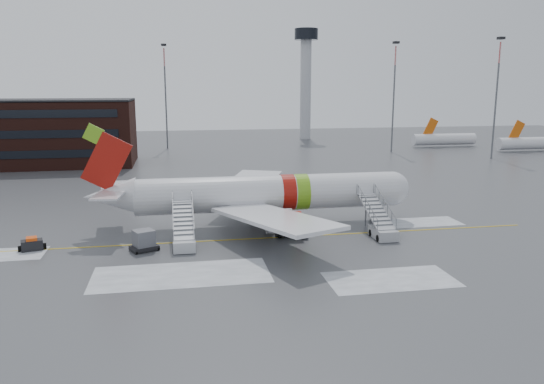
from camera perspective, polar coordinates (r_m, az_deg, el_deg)
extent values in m
plane|color=#494C4F|center=(53.16, -3.37, -4.80)|extent=(260.00, 260.00, 0.00)
cylinder|color=silver|center=(56.75, -0.36, -0.10)|extent=(28.00, 3.80, 3.80)
sphere|color=silver|center=(60.71, 12.76, 0.37)|extent=(3.80, 3.80, 3.80)
cube|color=black|center=(61.04, 13.69, 0.87)|extent=(1.09, 1.60, 0.97)
cone|color=silver|center=(56.28, -17.04, -0.45)|extent=(5.20, 3.72, 3.72)
cube|color=#9C130C|center=(55.71, -17.35, 3.13)|extent=(5.27, 0.30, 6.09)
cube|color=#72B31C|center=(55.55, -18.66, 5.94)|extent=(2.16, 0.26, 2.16)
cube|color=silver|center=(58.67, -16.60, 0.69)|extent=(3.07, 4.85, 0.18)
cube|color=silver|center=(53.60, -17.18, -0.32)|extent=(3.07, 4.85, 0.18)
cube|color=silver|center=(64.96, -2.53, 0.82)|extent=(10.72, 15.97, 1.13)
cube|color=silver|center=(48.55, 0.22, -2.81)|extent=(10.72, 15.97, 1.13)
cylinder|color=silver|center=(62.25, -0.74, -0.91)|extent=(3.40, 2.10, 2.10)
cylinder|color=silver|center=(52.30, 1.17, -3.29)|extent=(3.40, 2.10, 2.10)
cylinder|color=#595B60|center=(60.51, 10.91, -2.11)|extent=(0.20, 0.20, 1.80)
cylinder|color=black|center=(60.61, 10.90, -2.52)|extent=(0.90, 0.56, 0.90)
cylinder|color=black|center=(59.65, -1.23, -2.54)|extent=(0.90, 0.56, 0.90)
cylinder|color=black|center=(55.06, -0.44, -3.72)|extent=(0.90, 0.56, 0.90)
cube|color=#A4A5AB|center=(53.38, 11.89, -4.35)|extent=(2.00, 3.20, 1.00)
cube|color=#A4A5AB|center=(54.84, 11.14, -2.09)|extent=(1.90, 5.87, 2.52)
cube|color=#A4A5AB|center=(57.60, 9.99, -0.21)|extent=(1.90, 1.40, 0.15)
cylinder|color=#595B60|center=(57.59, 10.07, -1.94)|extent=(0.16, 0.16, 3.40)
cylinder|color=black|center=(52.21, 11.37, -4.91)|extent=(0.25, 0.70, 0.70)
cylinder|color=black|center=(54.65, 12.36, -4.22)|extent=(0.25, 0.70, 0.70)
cube|color=#B6B8BD|center=(49.57, -9.42, -5.48)|extent=(2.00, 3.20, 1.00)
cube|color=#B6B8BD|center=(51.14, -9.53, -3.01)|extent=(1.90, 5.87, 2.52)
cube|color=#B6B8BD|center=(54.09, -9.63, -0.95)|extent=(1.90, 1.40, 0.15)
cylinder|color=#595B60|center=(54.08, -9.57, -2.80)|extent=(0.16, 0.16, 3.40)
cylinder|color=black|center=(48.67, -10.46, -6.08)|extent=(0.25, 0.70, 0.70)
cylinder|color=black|center=(50.60, -8.42, -5.34)|extent=(0.25, 0.70, 0.70)
cube|color=black|center=(53.06, 2.18, -4.24)|extent=(3.58, 2.63, 0.80)
cube|color=white|center=(52.91, 1.57, -3.38)|extent=(2.02, 2.02, 1.03)
cube|color=black|center=(52.81, 1.57, -2.96)|extent=(1.77, 1.84, 0.17)
cylinder|color=black|center=(52.45, 0.85, -4.55)|extent=(0.58, 0.87, 0.80)
cylinder|color=black|center=(52.23, 3.35, -4.64)|extent=(0.58, 0.87, 0.80)
cylinder|color=black|center=(53.98, 1.05, -4.09)|extent=(0.58, 0.87, 0.80)
cylinder|color=black|center=(53.77, 3.49, -4.17)|extent=(0.58, 0.87, 0.80)
cube|color=black|center=(50.06, -13.58, -5.83)|extent=(2.83, 2.51, 0.37)
cube|color=slate|center=(49.82, -13.62, -4.90)|extent=(2.20, 2.15, 1.59)
cylinder|color=black|center=(49.46, -14.85, -6.23)|extent=(0.31, 0.37, 0.32)
cylinder|color=black|center=(50.74, -12.33, -5.66)|extent=(0.31, 0.37, 0.32)
cube|color=black|center=(53.33, -24.40, -5.21)|extent=(2.06, 1.54, 0.92)
cube|color=#E9480D|center=(53.18, -24.45, -4.64)|extent=(1.15, 1.22, 0.37)
cylinder|color=black|center=(53.58, -25.15, -5.46)|extent=(1.03, 0.77, 0.55)
cylinder|color=black|center=(53.21, -23.61, -5.44)|extent=(1.03, 0.77, 0.55)
cylinder|color=#B2B5BA|center=(150.10, 3.63, 11.06)|extent=(3.00, 3.00, 28.00)
cylinder|color=black|center=(150.72, 3.71, 16.58)|extent=(6.40, 6.40, 3.00)
cylinder|color=#595B60|center=(122.64, 12.90, 8.67)|extent=(0.36, 0.36, 19.20)
cylinder|color=#CC7272|center=(122.69, 13.15, 14.05)|extent=(0.32, 0.32, 4.32)
cube|color=black|center=(122.87, 13.21, 15.39)|extent=(1.20, 1.20, 0.50)
cylinder|color=#595B60|center=(128.82, -11.32, 8.85)|extent=(0.36, 0.36, 19.20)
cylinder|color=#CC7272|center=(128.87, -11.53, 13.97)|extent=(0.32, 0.32, 4.32)
cube|color=black|center=(129.04, -11.58, 15.25)|extent=(1.20, 1.20, 0.50)
cylinder|color=#595B60|center=(117.79, 22.86, 7.97)|extent=(0.36, 0.36, 19.20)
cylinder|color=#CC7272|center=(117.85, 23.30, 13.56)|extent=(0.32, 0.32, 4.32)
cube|color=black|center=(118.04, 23.42, 14.95)|extent=(1.20, 1.20, 0.50)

